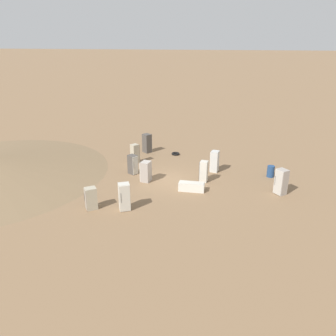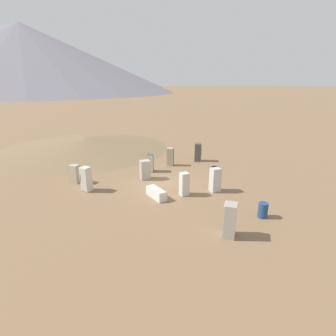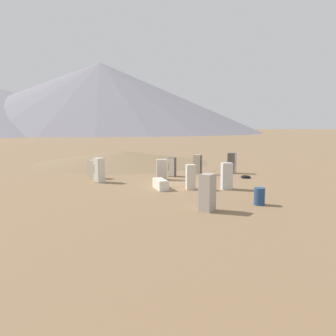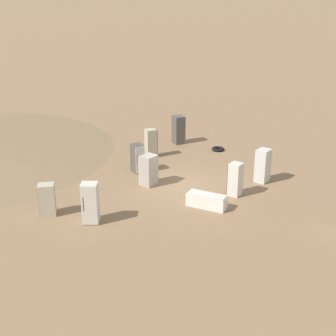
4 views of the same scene
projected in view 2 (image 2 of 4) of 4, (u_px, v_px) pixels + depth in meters
ground_plane at (162, 183)px, 20.88m from camera, size 1000.00×1000.00×0.00m
mountain_ridge_0 at (23, 58)px, 198.26m from camera, size 229.40×229.40×50.05m
dirt_mound at (86, 143)px, 31.81m from camera, size 19.84×19.84×1.33m
discarded_fridge_0 at (198, 152)px, 26.60m from camera, size 0.98×1.00×1.82m
discarded_fridge_1 at (86, 179)px, 19.22m from camera, size 0.87×0.89×1.83m
discarded_fridge_2 at (75, 174)px, 20.85m from camera, size 0.91×0.92×1.48m
discarded_fridge_3 at (150, 163)px, 23.47m from camera, size 0.81×0.89×1.59m
discarded_fridge_4 at (230, 220)px, 13.45m from camera, size 0.96×0.97×1.85m
discarded_fridge_5 at (215, 180)px, 19.16m from camera, size 0.73×0.69×1.78m
discarded_fridge_6 at (184, 184)px, 18.53m from camera, size 0.60×0.62×1.66m
discarded_fridge_7 at (156, 193)px, 18.26m from camera, size 0.85×1.92×0.65m
discarded_fridge_8 at (170, 157)px, 25.19m from camera, size 0.84×0.81×1.72m
discarded_fridge_9 at (145, 170)px, 21.63m from camera, size 0.81×0.73×1.60m
scrap_tire at (215, 168)px, 24.45m from camera, size 0.77×0.77×0.18m
rusty_barrel at (263, 210)px, 15.54m from camera, size 0.57×0.57×0.92m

